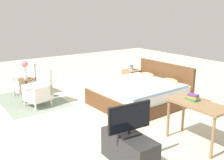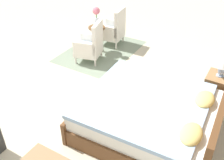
{
  "view_description": "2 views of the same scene",
  "coord_description": "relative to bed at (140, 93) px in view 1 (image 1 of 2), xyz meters",
  "views": [
    {
      "loc": [
        4.79,
        -3.05,
        2.29
      ],
      "look_at": [
        0.27,
        0.11,
        0.83
      ],
      "focal_mm": 42.0,
      "sensor_mm": 36.0,
      "label": 1
    },
    {
      "loc": [
        2.99,
        2.12,
        3.0
      ],
      "look_at": [
        -0.03,
        0.33,
        0.64
      ],
      "focal_mm": 42.0,
      "sensor_mm": 36.0,
      "label": 2
    }
  ],
  "objects": [
    {
      "name": "ground_plane",
      "position": [
        -0.07,
        -1.1,
        -0.3
      ],
      "size": [
        16.0,
        16.0,
        0.0
      ],
      "primitive_type": "plane",
      "color": "beige"
    },
    {
      "name": "book_stack",
      "position": [
        1.93,
        -0.44,
        0.5
      ],
      "size": [
        0.23,
        0.16,
        0.11
      ],
      "color": "#337A47",
      "rests_on": "vanity_desk"
    },
    {
      "name": "flower_vase",
      "position": [
        -1.87,
        -2.24,
        0.6
      ],
      "size": [
        0.17,
        0.17,
        0.48
      ],
      "color": "silver",
      "rests_on": "side_table"
    },
    {
      "name": "tv_flatscreen",
      "position": [
        1.92,
        -1.87,
        0.44
      ],
      "size": [
        0.22,
        0.73,
        0.5
      ],
      "color": "black",
      "rests_on": "tv_stand"
    },
    {
      "name": "floor_rug",
      "position": [
        -1.87,
        -2.14,
        -0.29
      ],
      "size": [
        2.1,
        1.5,
        0.01
      ],
      "color": "gray",
      "rests_on": "ground_plane"
    },
    {
      "name": "tv_stand",
      "position": [
        1.91,
        -1.87,
        -0.06
      ],
      "size": [
        0.96,
        0.4,
        0.48
      ],
      "color": "#2D2D2D",
      "rests_on": "ground_plane"
    },
    {
      "name": "table_lamp",
      "position": [
        -1.2,
        0.7,
        0.51
      ],
      "size": [
        0.22,
        0.22,
        0.33
      ],
      "color": "#9EADC6",
      "rests_on": "nightstand"
    },
    {
      "name": "side_table",
      "position": [
        -1.87,
        -2.24,
        0.08
      ],
      "size": [
        0.4,
        0.4,
        0.61
      ],
      "color": "brown",
      "rests_on": "ground_plane"
    },
    {
      "name": "armchair_by_window_left",
      "position": [
        -2.39,
        -2.08,
        0.08
      ],
      "size": [
        0.6,
        0.6,
        0.92
      ],
      "color": "white",
      "rests_on": "floor_rug"
    },
    {
      "name": "nightstand",
      "position": [
        -1.2,
        0.7,
        -0.0
      ],
      "size": [
        0.44,
        0.41,
        0.59
      ],
      "color": "#997047",
      "rests_on": "ground_plane"
    },
    {
      "name": "bed",
      "position": [
        0.0,
        0.0,
        0.0
      ],
      "size": [
        1.91,
        2.08,
        0.96
      ],
      "color": "brown",
      "rests_on": "ground_plane"
    },
    {
      "name": "armchair_by_window_right",
      "position": [
        -1.38,
        -2.08,
        0.08
      ],
      "size": [
        0.66,
        0.66,
        0.92
      ],
      "color": "white",
      "rests_on": "floor_rug"
    },
    {
      "name": "vanity_desk",
      "position": [
        2.09,
        -0.5,
        0.34
      ],
      "size": [
        1.04,
        0.52,
        0.75
      ],
      "color": "#8E6B47",
      "rests_on": "ground_plane"
    }
  ]
}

